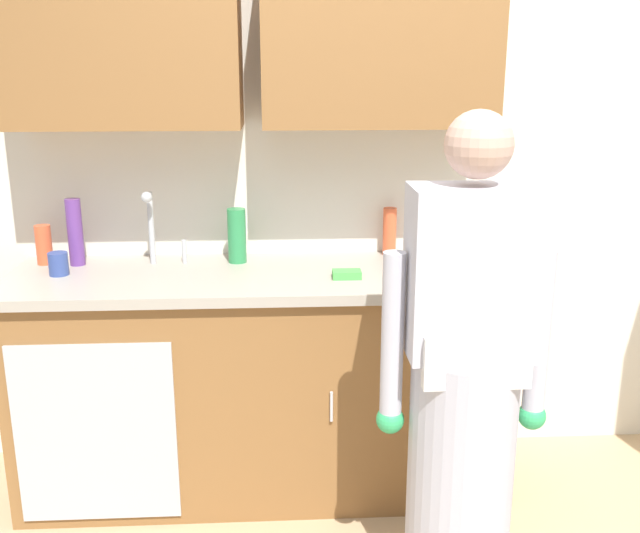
# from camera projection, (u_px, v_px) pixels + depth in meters

# --- Properties ---
(kitchen_wall_with_uppers) EXTENTS (4.80, 0.44, 2.70)m
(kitchen_wall_with_uppers) POSITION_uv_depth(u_px,v_px,m) (352.00, 129.00, 3.07)
(kitchen_wall_with_uppers) COLOR silver
(kitchen_wall_with_uppers) RESTS_ON ground
(counter_cabinet) EXTENTS (1.90, 0.62, 0.90)m
(counter_cabinet) POSITION_uv_depth(u_px,v_px,m) (257.00, 385.00, 3.04)
(counter_cabinet) COLOR brown
(counter_cabinet) RESTS_ON ground
(countertop) EXTENTS (1.96, 0.66, 0.04)m
(countertop) POSITION_uv_depth(u_px,v_px,m) (255.00, 277.00, 2.92)
(countertop) COLOR #A8A093
(countertop) RESTS_ON counter_cabinet
(sink) EXTENTS (0.50, 0.36, 0.35)m
(sink) POSITION_uv_depth(u_px,v_px,m) (158.00, 276.00, 2.90)
(sink) COLOR #B7BABF
(sink) RESTS_ON counter_cabinet
(person_at_sink) EXTENTS (0.55, 0.34, 1.62)m
(person_at_sink) POSITION_uv_depth(u_px,v_px,m) (464.00, 409.00, 2.30)
(person_at_sink) COLOR white
(person_at_sink) RESTS_ON ground
(bottle_water_short) EXTENTS (0.08, 0.08, 0.23)m
(bottle_water_short) POSITION_uv_depth(u_px,v_px,m) (237.00, 236.00, 3.02)
(bottle_water_short) COLOR #2D8C4C
(bottle_water_short) RESTS_ON countertop
(bottle_soap) EXTENTS (0.07, 0.07, 0.16)m
(bottle_soap) POSITION_uv_depth(u_px,v_px,m) (44.00, 245.00, 3.00)
(bottle_soap) COLOR #E05933
(bottle_soap) RESTS_ON countertop
(bottle_cleaner_spray) EXTENTS (0.06, 0.06, 0.28)m
(bottle_cleaner_spray) POSITION_uv_depth(u_px,v_px,m) (75.00, 232.00, 2.97)
(bottle_cleaner_spray) COLOR #66388C
(bottle_cleaner_spray) RESTS_ON countertop
(bottle_dish_liquid) EXTENTS (0.06, 0.06, 0.21)m
(bottle_dish_liquid) POSITION_uv_depth(u_px,v_px,m) (390.00, 231.00, 3.14)
(bottle_dish_liquid) COLOR #E05933
(bottle_dish_liquid) RESTS_ON countertop
(cup_by_sink) EXTENTS (0.08, 0.08, 0.09)m
(cup_by_sink) POSITION_uv_depth(u_px,v_px,m) (58.00, 264.00, 2.86)
(cup_by_sink) COLOR #33478C
(cup_by_sink) RESTS_ON countertop
(knife_on_counter) EXTENTS (0.24, 0.07, 0.01)m
(knife_on_counter) POSITION_uv_depth(u_px,v_px,m) (452.00, 258.00, 3.10)
(knife_on_counter) COLOR silver
(knife_on_counter) RESTS_ON countertop
(sponge) EXTENTS (0.11, 0.07, 0.03)m
(sponge) POSITION_uv_depth(u_px,v_px,m) (347.00, 274.00, 2.82)
(sponge) COLOR #4CBF4C
(sponge) RESTS_ON countertop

